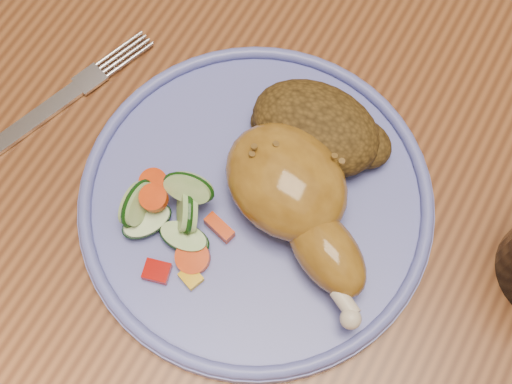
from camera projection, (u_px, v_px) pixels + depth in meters
ground at (312, 355)px, 1.26m from camera, size 4.00×4.00×0.00m
dining_table at (366, 233)px, 0.64m from camera, size 0.90×1.40×0.75m
plate at (256, 202)px, 0.55m from camera, size 0.27×0.27×0.01m
plate_rim at (256, 197)px, 0.54m from camera, size 0.27×0.27×0.01m
chicken_leg at (296, 198)px, 0.52m from camera, size 0.16×0.13×0.05m
rice_pilaf at (319, 129)px, 0.55m from camera, size 0.11×0.08×0.05m
vegetable_pile at (170, 215)px, 0.53m from camera, size 0.09×0.09×0.04m
fork at (47, 110)px, 0.59m from camera, size 0.07×0.17×0.00m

